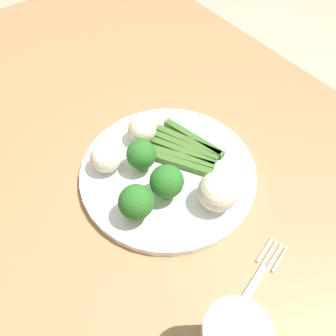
{
  "coord_description": "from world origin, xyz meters",
  "views": [
    {
      "loc": [
        0.31,
        -0.18,
        1.23
      ],
      "look_at": [
        0.04,
        0.02,
        0.77
      ],
      "focal_mm": 37.25,
      "sensor_mm": 36.0,
      "label": 1
    }
  ],
  "objects_px": {
    "plate": "(168,173)",
    "cauliflower_near_fork": "(218,192)",
    "dining_table": "(148,200)",
    "broccoli_right": "(167,182)",
    "cauliflower_edge": "(142,130)",
    "asparagus_bundle": "(183,149)",
    "broccoli_front_left": "(141,155)",
    "broccoli_near_center": "(136,202)",
    "fork": "(252,286)",
    "cauliflower_front": "(106,157)"
  },
  "relations": [
    {
      "from": "plate",
      "to": "cauliflower_near_fork",
      "type": "height_order",
      "value": "cauliflower_near_fork"
    },
    {
      "from": "dining_table",
      "to": "broccoli_right",
      "type": "xyz_separation_m",
      "value": [
        0.08,
        -0.01,
        0.16
      ]
    },
    {
      "from": "cauliflower_edge",
      "to": "cauliflower_near_fork",
      "type": "bearing_deg",
      "value": 5.21
    },
    {
      "from": "dining_table",
      "to": "plate",
      "type": "xyz_separation_m",
      "value": [
        0.04,
        0.02,
        0.12
      ]
    },
    {
      "from": "broccoli_right",
      "to": "asparagus_bundle",
      "type": "bearing_deg",
      "value": 125.58
    },
    {
      "from": "asparagus_bundle",
      "to": "cauliflower_edge",
      "type": "height_order",
      "value": "cauliflower_edge"
    },
    {
      "from": "plate",
      "to": "broccoli_front_left",
      "type": "bearing_deg",
      "value": -132.53
    },
    {
      "from": "cauliflower_near_fork",
      "to": "broccoli_front_left",
      "type": "bearing_deg",
      "value": -156.94
    },
    {
      "from": "asparagus_bundle",
      "to": "plate",
      "type": "bearing_deg",
      "value": 83.31
    },
    {
      "from": "dining_table",
      "to": "cauliflower_near_fork",
      "type": "height_order",
      "value": "cauliflower_near_fork"
    },
    {
      "from": "broccoli_near_center",
      "to": "fork",
      "type": "height_order",
      "value": "broccoli_near_center"
    },
    {
      "from": "cauliflower_front",
      "to": "broccoli_near_center",
      "type": "bearing_deg",
      "value": -5.91
    },
    {
      "from": "dining_table",
      "to": "broccoli_front_left",
      "type": "height_order",
      "value": "broccoli_front_left"
    },
    {
      "from": "dining_table",
      "to": "cauliflower_edge",
      "type": "distance_m",
      "value": 0.16
    },
    {
      "from": "asparagus_bundle",
      "to": "broccoli_near_center",
      "type": "height_order",
      "value": "broccoli_near_center"
    },
    {
      "from": "plate",
      "to": "asparagus_bundle",
      "type": "xyz_separation_m",
      "value": [
        -0.02,
        0.04,
        0.01
      ]
    },
    {
      "from": "broccoli_right",
      "to": "cauliflower_near_fork",
      "type": "relative_size",
      "value": 1.04
    },
    {
      "from": "broccoli_near_center",
      "to": "cauliflower_near_fork",
      "type": "distance_m",
      "value": 0.12
    },
    {
      "from": "dining_table",
      "to": "broccoli_front_left",
      "type": "xyz_separation_m",
      "value": [
        0.01,
        -0.01,
        0.16
      ]
    },
    {
      "from": "broccoli_near_center",
      "to": "cauliflower_front",
      "type": "distance_m",
      "value": 0.11
    },
    {
      "from": "broccoli_near_center",
      "to": "cauliflower_front",
      "type": "xyz_separation_m",
      "value": [
        -0.11,
        0.01,
        -0.01
      ]
    },
    {
      "from": "broccoli_front_left",
      "to": "fork",
      "type": "distance_m",
      "value": 0.25
    },
    {
      "from": "broccoli_front_left",
      "to": "fork",
      "type": "bearing_deg",
      "value": 2.5
    },
    {
      "from": "plate",
      "to": "cauliflower_front",
      "type": "distance_m",
      "value": 0.1
    },
    {
      "from": "broccoli_front_left",
      "to": "cauliflower_front",
      "type": "height_order",
      "value": "broccoli_front_left"
    },
    {
      "from": "broccoli_near_center",
      "to": "broccoli_front_left",
      "type": "xyz_separation_m",
      "value": [
        -0.07,
        0.06,
        -0.0
      ]
    },
    {
      "from": "broccoli_front_left",
      "to": "fork",
      "type": "xyz_separation_m",
      "value": [
        0.25,
        0.01,
        -0.05
      ]
    },
    {
      "from": "plate",
      "to": "cauliflower_near_fork",
      "type": "distance_m",
      "value": 0.1
    },
    {
      "from": "asparagus_bundle",
      "to": "broccoli_near_center",
      "type": "relative_size",
      "value": 2.24
    },
    {
      "from": "cauliflower_front",
      "to": "fork",
      "type": "bearing_deg",
      "value": 11.13
    },
    {
      "from": "broccoli_front_left",
      "to": "cauliflower_front",
      "type": "bearing_deg",
      "value": -128.36
    },
    {
      "from": "broccoli_near_center",
      "to": "cauliflower_edge",
      "type": "bearing_deg",
      "value": 142.86
    },
    {
      "from": "fork",
      "to": "asparagus_bundle",
      "type": "bearing_deg",
      "value": 58.65
    },
    {
      "from": "broccoli_front_left",
      "to": "fork",
      "type": "height_order",
      "value": "broccoli_front_left"
    },
    {
      "from": "broccoli_near_center",
      "to": "broccoli_right",
      "type": "bearing_deg",
      "value": 92.59
    },
    {
      "from": "cauliflower_front",
      "to": "fork",
      "type": "height_order",
      "value": "cauliflower_front"
    },
    {
      "from": "broccoli_near_center",
      "to": "fork",
      "type": "relative_size",
      "value": 0.39
    },
    {
      "from": "asparagus_bundle",
      "to": "cauliflower_near_fork",
      "type": "distance_m",
      "value": 0.12
    },
    {
      "from": "broccoli_near_center",
      "to": "broccoli_front_left",
      "type": "relative_size",
      "value": 1.07
    },
    {
      "from": "asparagus_bundle",
      "to": "dining_table",
      "type": "bearing_deg",
      "value": 45.75
    },
    {
      "from": "plate",
      "to": "broccoli_near_center",
      "type": "xyz_separation_m",
      "value": [
        0.04,
        -0.09,
        0.04
      ]
    },
    {
      "from": "cauliflower_front",
      "to": "asparagus_bundle",
      "type": "bearing_deg",
      "value": 68.08
    },
    {
      "from": "cauliflower_edge",
      "to": "broccoli_front_left",
      "type": "bearing_deg",
      "value": -34.93
    },
    {
      "from": "plate",
      "to": "fork",
      "type": "height_order",
      "value": "plate"
    },
    {
      "from": "asparagus_bundle",
      "to": "broccoli_right",
      "type": "xyz_separation_m",
      "value": [
        0.05,
        -0.08,
        0.03
      ]
    },
    {
      "from": "asparagus_bundle",
      "to": "cauliflower_near_fork",
      "type": "height_order",
      "value": "cauliflower_near_fork"
    },
    {
      "from": "dining_table",
      "to": "asparagus_bundle",
      "type": "height_order",
      "value": "asparagus_bundle"
    },
    {
      "from": "cauliflower_near_fork",
      "to": "fork",
      "type": "height_order",
      "value": "cauliflower_near_fork"
    },
    {
      "from": "plate",
      "to": "broccoli_near_center",
      "type": "height_order",
      "value": "broccoli_near_center"
    },
    {
      "from": "cauliflower_front",
      "to": "broccoli_right",
      "type": "bearing_deg",
      "value": 23.7
    }
  ]
}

